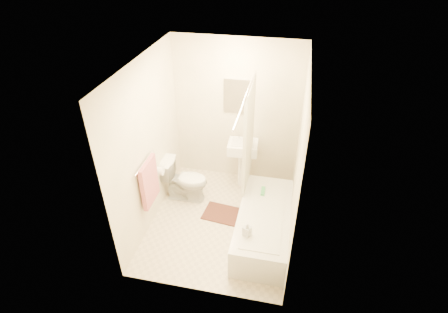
% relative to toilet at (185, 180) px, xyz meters
% --- Properties ---
extents(floor, '(2.40, 2.40, 0.00)m').
position_rel_toilet_xyz_m(floor, '(0.66, -0.43, -0.35)').
color(floor, beige).
rests_on(floor, ground).
extents(ceiling, '(2.40, 2.40, 0.00)m').
position_rel_toilet_xyz_m(ceiling, '(0.66, -0.43, 2.05)').
color(ceiling, white).
rests_on(ceiling, ground).
extents(wall_back, '(2.00, 0.02, 2.40)m').
position_rel_toilet_xyz_m(wall_back, '(0.66, 0.77, 0.85)').
color(wall_back, beige).
rests_on(wall_back, ground).
extents(wall_left, '(0.02, 2.40, 2.40)m').
position_rel_toilet_xyz_m(wall_left, '(-0.34, -0.43, 0.85)').
color(wall_left, beige).
rests_on(wall_left, ground).
extents(wall_right, '(0.02, 2.40, 2.40)m').
position_rel_toilet_xyz_m(wall_right, '(1.66, -0.43, 0.85)').
color(wall_right, beige).
rests_on(wall_right, ground).
extents(mirror, '(0.40, 0.03, 0.55)m').
position_rel_toilet_xyz_m(mirror, '(0.66, 0.75, 1.15)').
color(mirror, white).
rests_on(mirror, wall_back).
extents(curtain_rod, '(0.03, 1.70, 0.03)m').
position_rel_toilet_xyz_m(curtain_rod, '(0.96, -0.33, 1.65)').
color(curtain_rod, silver).
rests_on(curtain_rod, wall_back).
extents(shower_curtain, '(0.04, 0.80, 1.55)m').
position_rel_toilet_xyz_m(shower_curtain, '(0.96, 0.07, 0.87)').
color(shower_curtain, silver).
rests_on(shower_curtain, curtain_rod).
extents(towel_bar, '(0.02, 0.60, 0.02)m').
position_rel_toilet_xyz_m(towel_bar, '(-0.30, -0.68, 0.75)').
color(towel_bar, silver).
rests_on(towel_bar, wall_left).
extents(towel, '(0.06, 0.45, 0.66)m').
position_rel_toilet_xyz_m(towel, '(-0.27, -0.68, 0.43)').
color(towel, '#CC7266').
rests_on(towel, towel_bar).
extents(toilet_paper, '(0.11, 0.12, 0.12)m').
position_rel_toilet_xyz_m(toilet_paper, '(-0.27, -0.31, 0.35)').
color(toilet_paper, white).
rests_on(toilet_paper, wall_left).
extents(toilet, '(0.71, 0.40, 0.69)m').
position_rel_toilet_xyz_m(toilet, '(0.00, 0.00, 0.00)').
color(toilet, white).
rests_on(toilet, floor).
extents(sink, '(0.49, 0.40, 0.91)m').
position_rel_toilet_xyz_m(sink, '(0.82, 0.52, 0.11)').
color(sink, white).
rests_on(sink, floor).
extents(bathtub, '(0.70, 1.59, 0.45)m').
position_rel_toilet_xyz_m(bathtub, '(1.31, -0.60, -0.12)').
color(bathtub, silver).
rests_on(bathtub, floor).
extents(bath_mat, '(0.59, 0.47, 0.02)m').
position_rel_toilet_xyz_m(bath_mat, '(0.65, -0.28, -0.34)').
color(bath_mat, '#512E23').
rests_on(bath_mat, floor).
extents(soap_bottle, '(0.12, 0.12, 0.20)m').
position_rel_toilet_xyz_m(soap_bottle, '(1.14, -1.05, 0.20)').
color(soap_bottle, silver).
rests_on(soap_bottle, bathtub).
extents(scrub_brush, '(0.06, 0.19, 0.04)m').
position_rel_toilet_xyz_m(scrub_brush, '(1.24, -0.18, 0.12)').
color(scrub_brush, '#48B25E').
rests_on(scrub_brush, bathtub).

